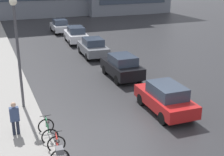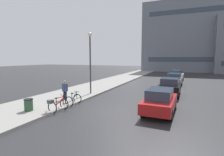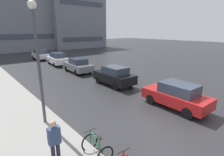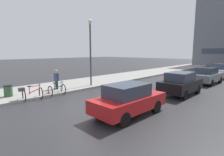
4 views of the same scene
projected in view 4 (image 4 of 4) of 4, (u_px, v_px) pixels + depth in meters
name	position (u px, v px, depth m)	size (l,w,h in m)	color
ground_plane	(82.00, 109.00, 9.56)	(140.00, 140.00, 0.00)	#28282B
sidewalk_kerb	(120.00, 77.00, 20.80)	(4.80, 60.00, 0.14)	gray
bicycle_nearest	(30.00, 93.00, 11.11)	(0.86, 1.40, 1.00)	black
bicycle_second	(57.00, 90.00, 12.49)	(0.76, 1.08, 0.95)	black
car_red	(128.00, 99.00, 8.48)	(1.87, 4.01, 1.56)	#AD1919
car_black	(180.00, 83.00, 12.54)	(1.87, 3.82, 1.64)	black
car_grey	(207.00, 76.00, 16.93)	(2.07, 4.19, 1.59)	slate
car_white	(222.00, 71.00, 20.84)	(2.15, 4.29, 1.67)	silver
pedestrian	(56.00, 79.00, 13.77)	(0.41, 0.25, 1.68)	#1E2333
streetlamp	(90.00, 44.00, 14.98)	(0.38, 0.38, 5.80)	#424247
trash_bin	(8.00, 92.00, 11.57)	(0.55, 0.55, 0.90)	#2D5133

